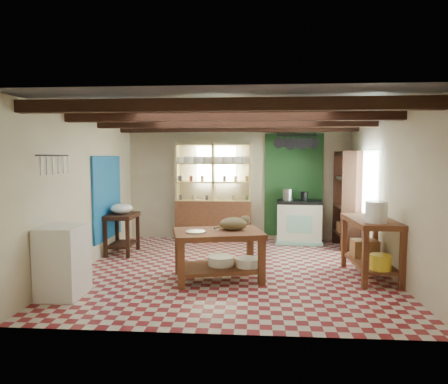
# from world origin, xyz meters

# --- Properties ---
(floor) EXTENTS (5.00, 5.00, 0.02)m
(floor) POSITION_xyz_m (0.00, 0.00, -0.01)
(floor) COLOR maroon
(floor) RESTS_ON ground
(ceiling) EXTENTS (5.00, 5.00, 0.02)m
(ceiling) POSITION_xyz_m (0.00, 0.00, 2.60)
(ceiling) COLOR #504F55
(ceiling) RESTS_ON wall_back
(wall_back) EXTENTS (5.00, 0.04, 2.60)m
(wall_back) POSITION_xyz_m (0.00, 2.50, 1.30)
(wall_back) COLOR beige
(wall_back) RESTS_ON floor
(wall_front) EXTENTS (5.00, 0.04, 2.60)m
(wall_front) POSITION_xyz_m (0.00, -2.50, 1.30)
(wall_front) COLOR beige
(wall_front) RESTS_ON floor
(wall_left) EXTENTS (0.04, 5.00, 2.60)m
(wall_left) POSITION_xyz_m (-2.50, 0.00, 1.30)
(wall_left) COLOR beige
(wall_left) RESTS_ON floor
(wall_right) EXTENTS (0.04, 5.00, 2.60)m
(wall_right) POSITION_xyz_m (2.50, 0.00, 1.30)
(wall_right) COLOR beige
(wall_right) RESTS_ON floor
(ceiling_beams) EXTENTS (5.00, 3.80, 0.15)m
(ceiling_beams) POSITION_xyz_m (0.00, 0.00, 2.48)
(ceiling_beams) COLOR #331B11
(ceiling_beams) RESTS_ON ceiling
(blue_wall_patch) EXTENTS (0.04, 1.40, 1.60)m
(blue_wall_patch) POSITION_xyz_m (-2.47, 0.90, 1.10)
(blue_wall_patch) COLOR #1661A9
(blue_wall_patch) RESTS_ON wall_left
(green_wall_patch) EXTENTS (1.30, 0.04, 2.30)m
(green_wall_patch) POSITION_xyz_m (1.25, 2.47, 1.25)
(green_wall_patch) COLOR #1D4920
(green_wall_patch) RESTS_ON wall_back
(window_back) EXTENTS (0.90, 0.02, 0.80)m
(window_back) POSITION_xyz_m (-0.50, 2.48, 1.70)
(window_back) COLOR silver
(window_back) RESTS_ON wall_back
(window_right) EXTENTS (0.02, 1.30, 1.20)m
(window_right) POSITION_xyz_m (2.48, 1.00, 1.40)
(window_right) COLOR silver
(window_right) RESTS_ON wall_right
(utensil_rail) EXTENTS (0.06, 0.90, 0.28)m
(utensil_rail) POSITION_xyz_m (-2.44, -1.20, 1.78)
(utensil_rail) COLOR black
(utensil_rail) RESTS_ON wall_left
(pot_rack) EXTENTS (0.86, 0.12, 0.36)m
(pot_rack) POSITION_xyz_m (1.25, 2.05, 2.18)
(pot_rack) COLOR black
(pot_rack) RESTS_ON ceiling
(shelving_unit) EXTENTS (1.70, 0.34, 2.20)m
(shelving_unit) POSITION_xyz_m (-0.55, 2.31, 1.10)
(shelving_unit) COLOR #DAC37E
(shelving_unit) RESTS_ON floor
(tall_rack) EXTENTS (0.40, 0.86, 2.00)m
(tall_rack) POSITION_xyz_m (2.28, 1.80, 1.00)
(tall_rack) COLOR #331B11
(tall_rack) RESTS_ON floor
(work_table) EXTENTS (1.50, 1.17, 0.75)m
(work_table) POSITION_xyz_m (-0.19, -0.57, 0.38)
(work_table) COLOR brown
(work_table) RESTS_ON floor
(stove) EXTENTS (1.01, 0.72, 0.93)m
(stove) POSITION_xyz_m (1.35, 2.15, 0.47)
(stove) COLOR beige
(stove) RESTS_ON floor
(prep_table) EXTENTS (0.53, 0.78, 0.78)m
(prep_table) POSITION_xyz_m (-2.20, 0.92, 0.39)
(prep_table) COLOR #331B11
(prep_table) RESTS_ON floor
(white_cabinet) EXTENTS (0.53, 0.64, 0.96)m
(white_cabinet) POSITION_xyz_m (-2.22, -1.47, 0.48)
(white_cabinet) COLOR white
(white_cabinet) RESTS_ON floor
(right_counter) EXTENTS (0.68, 1.30, 0.92)m
(right_counter) POSITION_xyz_m (2.18, -0.29, 0.46)
(right_counter) COLOR brown
(right_counter) RESTS_ON floor
(cat) EXTENTS (0.53, 0.48, 0.20)m
(cat) POSITION_xyz_m (0.04, -0.46, 0.85)
(cat) COLOR olive
(cat) RESTS_ON work_table
(steel_tray) EXTENTS (0.37, 0.37, 0.02)m
(steel_tray) POSITION_xyz_m (-0.52, -0.70, 0.76)
(steel_tray) COLOR #A3A3AA
(steel_tray) RESTS_ON work_table
(basin_large) EXTENTS (0.49, 0.49, 0.14)m
(basin_large) POSITION_xyz_m (-0.16, -0.51, 0.27)
(basin_large) COLOR white
(basin_large) RESTS_ON work_table
(basin_small) EXTENTS (0.46, 0.46, 0.13)m
(basin_small) POSITION_xyz_m (0.27, -0.56, 0.26)
(basin_small) COLOR white
(basin_small) RESTS_ON work_table
(kettle_left) EXTENTS (0.23, 0.23, 0.25)m
(kettle_left) POSITION_xyz_m (1.10, 2.17, 1.06)
(kettle_left) COLOR #A3A3AA
(kettle_left) RESTS_ON stove
(kettle_right) EXTENTS (0.17, 0.17, 0.19)m
(kettle_right) POSITION_xyz_m (1.45, 2.14, 1.03)
(kettle_right) COLOR black
(kettle_right) RESTS_ON stove
(enamel_bowl) EXTENTS (0.42, 0.42, 0.21)m
(enamel_bowl) POSITION_xyz_m (-2.20, 0.92, 0.89)
(enamel_bowl) COLOR white
(enamel_bowl) RESTS_ON prep_table
(white_bucket) EXTENTS (0.32, 0.32, 0.31)m
(white_bucket) POSITION_xyz_m (2.14, -0.64, 1.08)
(white_bucket) COLOR white
(white_bucket) RESTS_ON right_counter
(wicker_basket) EXTENTS (0.41, 0.33, 0.28)m
(wicker_basket) POSITION_xyz_m (2.17, 0.01, 0.38)
(wicker_basket) COLOR olive
(wicker_basket) RESTS_ON right_counter
(yellow_tub) EXTENTS (0.31, 0.31, 0.22)m
(yellow_tub) POSITION_xyz_m (2.19, -0.74, 0.35)
(yellow_tub) COLOR yellow
(yellow_tub) RESTS_ON right_counter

